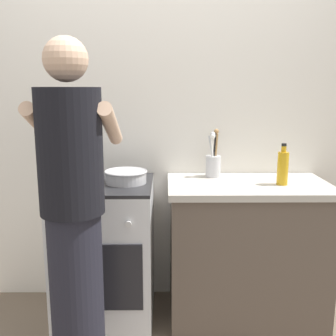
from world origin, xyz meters
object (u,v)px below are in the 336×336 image
at_px(mixing_bowl, 126,176).
at_px(person, 74,220).
at_px(oil_bottle, 283,167).
at_px(pot, 80,173).
at_px(utensil_crock, 213,163).
at_px(stove_range, 106,251).

relative_size(mixing_bowl, person, 0.16).
bearing_deg(mixing_bowl, oil_bottle, -3.13).
bearing_deg(pot, oil_bottle, -2.08).
bearing_deg(utensil_crock, mixing_bowl, -162.93).
relative_size(oil_bottle, person, 0.15).
xyz_separation_m(stove_range, pot, (-0.14, -0.00, 0.52)).
bearing_deg(oil_bottle, pot, 177.92).
xyz_separation_m(mixing_bowl, oil_bottle, (0.95, -0.05, 0.06)).
bearing_deg(person, utensil_crock, 45.50).
height_order(stove_range, utensil_crock, utensil_crock).
xyz_separation_m(stove_range, oil_bottle, (1.09, -0.05, 0.56)).
xyz_separation_m(stove_range, person, (-0.05, -0.59, 0.41)).
distance_m(utensil_crock, person, 1.08).
bearing_deg(mixing_bowl, pot, -178.48).
distance_m(pot, oil_bottle, 1.23).
distance_m(mixing_bowl, oil_bottle, 0.96).
bearing_deg(oil_bottle, mixing_bowl, 176.87).
height_order(stove_range, oil_bottle, oil_bottle).
relative_size(utensil_crock, person, 0.19).
bearing_deg(person, pot, 98.54).
bearing_deg(utensil_crock, oil_bottle, -29.68).
bearing_deg(stove_range, oil_bottle, -2.54).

